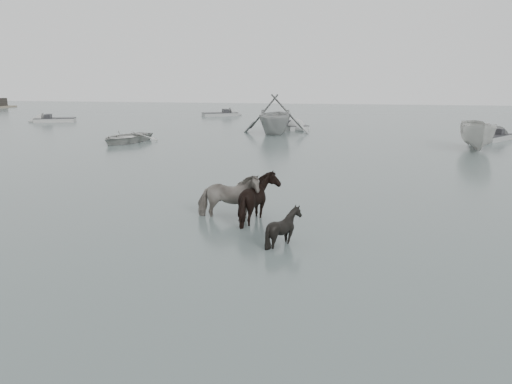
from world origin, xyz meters
TOP-DOWN VIEW (x-y plane):
  - ground at (0.00, 0.00)m, footprint 140.00×140.00m
  - pony_pinto at (-2.62, 1.90)m, footprint 2.00×1.14m
  - pony_dark at (-1.61, 1.70)m, footprint 1.73×1.89m
  - pony_black at (-0.66, -0.20)m, footprint 1.23×1.15m
  - rowboat_lead at (-13.52, 17.96)m, footprint 3.86×4.79m
  - rowboat_trail at (-4.82, 25.10)m, footprint 5.15×5.94m
  - boat_small at (8.03, 18.86)m, footprint 2.15×4.89m
  - skiff_port at (10.01, 23.80)m, footprint 3.94×4.57m
  - skiff_outer at (-26.91, 31.02)m, footprint 5.21×3.32m
  - skiff_mid at (-4.16, 29.08)m, footprint 4.03×5.73m
  - skiff_far at (-13.53, 41.34)m, footprint 5.29×3.98m

SIDE VIEW (x-z plane):
  - ground at x=0.00m, z-range 0.00..0.00m
  - skiff_port at x=10.01m, z-range 0.00..0.75m
  - skiff_outer at x=-26.91m, z-range 0.00..0.75m
  - skiff_mid at x=-4.16m, z-range 0.00..0.75m
  - skiff_far at x=-13.53m, z-range 0.00..0.75m
  - rowboat_lead at x=-13.52m, z-range 0.00..0.88m
  - pony_black at x=-0.66m, z-range 0.00..1.14m
  - pony_pinto at x=-2.62m, z-range 0.00..1.59m
  - pony_dark at x=-1.61m, z-range 0.00..1.60m
  - boat_small at x=8.03m, z-range 0.00..1.84m
  - rowboat_trail at x=-4.82m, z-range 0.00..3.07m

